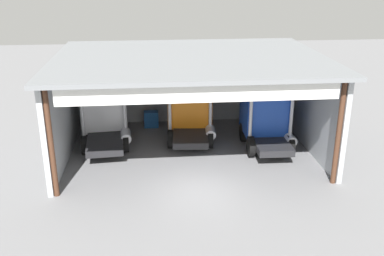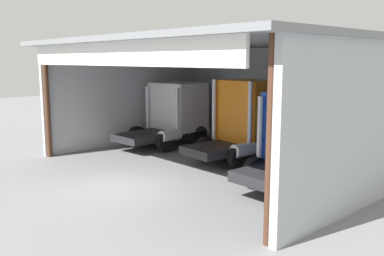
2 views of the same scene
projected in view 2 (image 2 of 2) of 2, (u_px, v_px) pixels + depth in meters
name	position (u px, v px, depth m)	size (l,w,h in m)	color
ground_plane	(121.00, 188.00, 14.92)	(80.00, 80.00, 0.00)	slate
workshop_shed	(231.00, 79.00, 18.09)	(13.88, 10.49, 5.30)	#ADB2B7
truck_white_center_left_bay	(174.00, 113.00, 22.31)	(2.94, 5.14, 3.30)	white
truck_orange_center_bay	(246.00, 119.00, 18.76)	(2.79, 4.57, 3.64)	orange
truck_blue_center_right_bay	(306.00, 137.00, 14.74)	(2.62, 4.61, 3.38)	#1E47B7
oil_drum	(238.00, 137.00, 22.31)	(0.58, 0.58, 0.89)	#B21E19
tool_cart	(239.00, 137.00, 22.07)	(0.90, 0.60, 1.00)	#1E59A5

